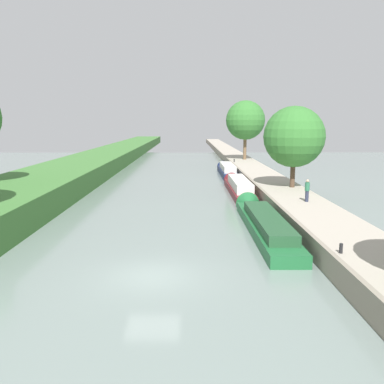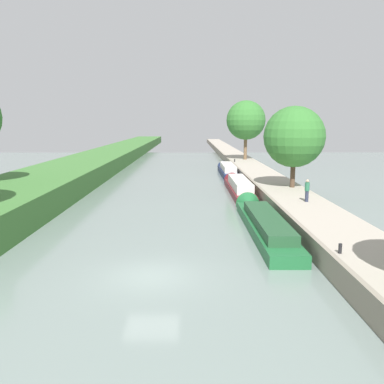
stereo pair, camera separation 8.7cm
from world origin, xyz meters
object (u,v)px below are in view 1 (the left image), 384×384
object	(u,v)px
narrowboat_green	(263,222)
person_walking	(307,190)
mooring_bollard_far	(234,160)
mooring_bollard_near	(341,248)
narrowboat_maroon	(238,186)
narrowboat_navy	(227,170)

from	to	relation	value
narrowboat_green	person_walking	size ratio (longest dim) A/B	8.93
mooring_bollard_far	mooring_bollard_near	bearing A→B (deg)	-90.00
narrowboat_maroon	mooring_bollard_near	xyz separation A→B (m)	(1.82, -23.36, 0.76)
narrowboat_navy	narrowboat_maroon	bearing A→B (deg)	-90.72
narrowboat_green	person_walking	xyz separation A→B (m)	(3.87, 3.73, 1.49)
mooring_bollard_near	mooring_bollard_far	world-z (taller)	same
narrowboat_green	person_walking	bearing A→B (deg)	43.96
narrowboat_maroon	person_walking	size ratio (longest dim) A/B	8.03
person_walking	mooring_bollard_far	world-z (taller)	person_walking
narrowboat_green	person_walking	world-z (taller)	person_walking
mooring_bollard_far	narrowboat_maroon	bearing A→B (deg)	-95.03
person_walking	mooring_bollard_far	bearing A→B (deg)	93.49
narrowboat_green	narrowboat_maroon	xyz separation A→B (m)	(0.12, 14.75, 0.09)
narrowboat_maroon	narrowboat_navy	xyz separation A→B (m)	(0.19, 14.76, 0.00)
narrowboat_maroon	mooring_bollard_far	size ratio (longest dim) A/B	29.62
narrowboat_maroon	person_walking	distance (m)	11.72
narrowboat_maroon	mooring_bollard_far	bearing A→B (deg)	84.97
narrowboat_navy	person_walking	xyz separation A→B (m)	(3.56, -25.78, 1.40)
narrowboat_green	mooring_bollard_near	bearing A→B (deg)	-77.28
mooring_bollard_far	narrowboat_green	bearing A→B (deg)	-93.14
narrowboat_navy	narrowboat_green	bearing A→B (deg)	-90.60
person_walking	narrowboat_navy	bearing A→B (deg)	97.87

